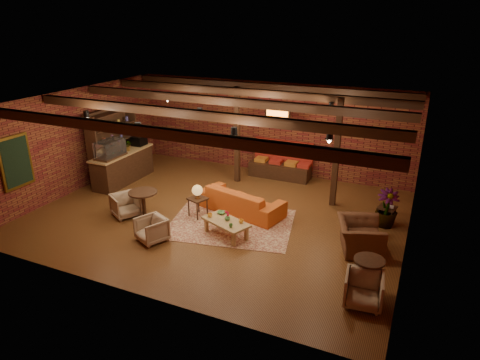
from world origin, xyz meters
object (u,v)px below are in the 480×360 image
at_px(round_table_left, 144,201).
at_px(armchair_far, 364,288).
at_px(plant_tall, 392,172).
at_px(armchair_b, 151,228).
at_px(sofa, 242,200).
at_px(armchair_a, 126,204).
at_px(side_table_lamp, 197,193).
at_px(armchair_right, 360,232).
at_px(coffee_table, 226,222).
at_px(side_table_book, 387,208).
at_px(round_table_right, 368,270).

distance_m(round_table_left, armchair_far, 6.29).
bearing_deg(plant_tall, armchair_b, -148.29).
xyz_separation_m(sofa, armchair_a, (-2.86, -1.57, -0.01)).
distance_m(side_table_lamp, armchair_right, 4.45).
bearing_deg(coffee_table, side_table_lamp, 150.05).
bearing_deg(sofa, armchair_b, 74.69).
bearing_deg(round_table_left, armchair_b, -46.10).
distance_m(armchair_right, plant_tall, 1.94).
height_order(armchair_a, armchair_far, armchair_far).
relative_size(side_table_lamp, side_table_book, 1.83).
bearing_deg(plant_tall, armchair_a, -160.83).
height_order(coffee_table, armchair_b, armchair_b).
bearing_deg(armchair_b, round_table_left, 159.12).
relative_size(armchair_b, plant_tall, 0.22).
distance_m(sofa, armchair_a, 3.26).
xyz_separation_m(coffee_table, plant_tall, (3.66, 2.24, 1.17)).
height_order(round_table_left, round_table_right, round_table_left).
xyz_separation_m(coffee_table, armchair_a, (-3.08, -0.10, -0.02)).
bearing_deg(round_table_right, side_table_lamp, 161.72).
distance_m(side_table_book, plant_tall, 1.11).
height_order(sofa, coffee_table, sofa).
distance_m(armchair_right, armchair_far, 2.11).
bearing_deg(armchair_far, round_table_left, 161.02).
relative_size(round_table_left, plant_tall, 0.26).
xyz_separation_m(side_table_lamp, round_table_left, (-1.27, -0.75, -0.16)).
height_order(sofa, armchair_far, armchair_far).
relative_size(armchair_b, armchair_far, 0.93).
xyz_separation_m(sofa, side_table_lamp, (-1.00, -0.76, 0.35)).
distance_m(round_table_left, side_table_book, 6.62).
distance_m(sofa, plant_tall, 4.12).
xyz_separation_m(sofa, armchair_b, (-1.36, -2.46, -0.02)).
bearing_deg(side_table_book, armchair_far, -90.00).
bearing_deg(coffee_table, sofa, 98.38).
xyz_separation_m(armchair_a, armchair_right, (6.31, 0.76, 0.15)).
relative_size(sofa, armchair_right, 2.16).
bearing_deg(round_table_left, coffee_table, 1.26).
xyz_separation_m(side_table_lamp, round_table_right, (4.87, -1.61, -0.23)).
bearing_deg(plant_tall, coffee_table, -148.55).
bearing_deg(round_table_right, side_table_book, 90.00).
xyz_separation_m(round_table_left, side_table_book, (6.14, 2.46, -0.10)).
distance_m(sofa, armchair_b, 2.81).
xyz_separation_m(side_table_book, armchair_far, (0.00, -3.82, -0.09)).
height_order(armchair_right, plant_tall, plant_tall).
relative_size(armchair_a, plant_tall, 0.23).
bearing_deg(coffee_table, plant_tall, 31.45).
bearing_deg(armchair_a, armchair_far, -70.40).
height_order(armchair_far, plant_tall, plant_tall).
xyz_separation_m(sofa, armchair_far, (3.87, -2.87, 0.00)).
bearing_deg(round_table_left, armchair_a, -175.18).
distance_m(armchair_b, round_table_right, 5.24).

